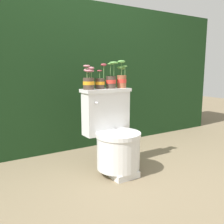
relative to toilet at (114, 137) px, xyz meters
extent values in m
plane|color=#75664C|center=(0.03, -0.05, -0.33)|extent=(12.00, 12.00, 0.00)
cube|color=#193819|center=(0.03, 1.18, 0.52)|extent=(4.38, 0.80, 1.71)
cube|color=silver|center=(0.00, -0.08, -0.30)|extent=(0.23, 0.36, 0.06)
cylinder|color=silver|center=(0.00, -0.08, -0.13)|extent=(0.39, 0.39, 0.29)
cylinder|color=silver|center=(0.00, -0.08, 0.04)|extent=(0.40, 0.40, 0.04)
cube|color=silver|center=(0.00, 0.14, 0.20)|extent=(0.44, 0.16, 0.40)
cube|color=silver|center=(0.00, 0.14, 0.42)|extent=(0.47, 0.18, 0.03)
cylinder|color=silver|center=(-0.15, 0.03, 0.32)|extent=(0.02, 0.05, 0.02)
cylinder|color=#47382D|center=(-0.18, 0.14, 0.48)|extent=(0.10, 0.10, 0.10)
cylinder|color=orange|center=(-0.18, 0.14, 0.49)|extent=(0.10, 0.10, 0.03)
cylinder|color=#332319|center=(-0.18, 0.14, 0.53)|extent=(0.09, 0.09, 0.01)
cylinder|color=#4C753D|center=(-0.17, 0.14, 0.56)|extent=(0.01, 0.01, 0.05)
ellipsoid|color=#B26B75|center=(-0.17, 0.14, 0.60)|extent=(0.09, 0.06, 0.03)
cylinder|color=#4C753D|center=(-0.19, 0.15, 0.59)|extent=(0.01, 0.01, 0.10)
ellipsoid|color=#B26B75|center=(-0.19, 0.15, 0.64)|extent=(0.07, 0.05, 0.02)
cylinder|color=#4C753D|center=(-0.15, 0.13, 0.58)|extent=(0.01, 0.01, 0.08)
ellipsoid|color=#B26B75|center=(-0.15, 0.13, 0.62)|extent=(0.06, 0.04, 0.02)
cylinder|color=#4C753D|center=(-0.17, 0.18, 0.57)|extent=(0.01, 0.01, 0.06)
ellipsoid|color=#B26B75|center=(-0.17, 0.18, 0.60)|extent=(0.07, 0.05, 0.03)
cylinder|color=#47382D|center=(-0.05, 0.16, 0.48)|extent=(0.09, 0.09, 0.10)
cylinder|color=orange|center=(-0.05, 0.16, 0.49)|extent=(0.09, 0.09, 0.03)
cylinder|color=#332319|center=(-0.05, 0.16, 0.52)|extent=(0.08, 0.08, 0.01)
cylinder|color=#4C753D|center=(-0.05, 0.17, 0.56)|extent=(0.01, 0.01, 0.07)
ellipsoid|color=#93333D|center=(-0.05, 0.17, 0.60)|extent=(0.05, 0.04, 0.01)
cylinder|color=#4C753D|center=(-0.02, 0.13, 0.59)|extent=(0.01, 0.01, 0.12)
ellipsoid|color=#93333D|center=(-0.02, 0.13, 0.65)|extent=(0.06, 0.04, 0.02)
cylinder|color=#47382D|center=(0.06, 0.15, 0.49)|extent=(0.09, 0.09, 0.12)
cylinder|color=red|center=(0.06, 0.15, 0.50)|extent=(0.10, 0.10, 0.03)
cylinder|color=#332319|center=(0.06, 0.15, 0.54)|extent=(0.09, 0.09, 0.01)
cylinder|color=#4C753D|center=(0.06, 0.16, 0.60)|extent=(0.01, 0.01, 0.11)
ellipsoid|color=#569342|center=(0.06, 0.16, 0.66)|extent=(0.06, 0.04, 0.02)
cylinder|color=#4C753D|center=(0.10, 0.15, 0.61)|extent=(0.01, 0.01, 0.12)
ellipsoid|color=#569342|center=(0.10, 0.15, 0.67)|extent=(0.10, 0.07, 0.03)
cylinder|color=#9E5638|center=(0.18, 0.14, 0.49)|extent=(0.09, 0.09, 0.12)
cylinder|color=red|center=(0.18, 0.14, 0.50)|extent=(0.09, 0.09, 0.04)
cylinder|color=#332319|center=(0.18, 0.14, 0.55)|extent=(0.08, 0.08, 0.01)
cylinder|color=#4C753D|center=(0.18, 0.15, 0.59)|extent=(0.01, 0.01, 0.06)
ellipsoid|color=#569342|center=(0.18, 0.15, 0.63)|extent=(0.09, 0.06, 0.03)
cylinder|color=#4C753D|center=(0.17, 0.12, 0.61)|extent=(0.01, 0.01, 0.12)
ellipsoid|color=#569342|center=(0.17, 0.12, 0.68)|extent=(0.08, 0.06, 0.03)
cylinder|color=#4C753D|center=(0.20, 0.11, 0.59)|extent=(0.01, 0.01, 0.08)
ellipsoid|color=#569342|center=(0.20, 0.11, 0.64)|extent=(0.05, 0.04, 0.02)
cylinder|color=#4C753D|center=(0.20, 0.17, 0.58)|extent=(0.01, 0.01, 0.06)
ellipsoid|color=#569342|center=(0.20, 0.17, 0.62)|extent=(0.08, 0.06, 0.03)
camera|label=1|loc=(-1.19, -1.87, 0.62)|focal=40.00mm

